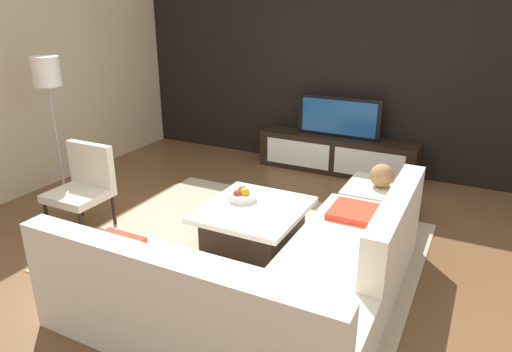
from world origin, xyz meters
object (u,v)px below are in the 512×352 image
(fruit_bowl, at_px, (242,195))
(decorative_ball, at_px, (382,176))
(floor_lamp, at_px, (48,82))
(coffee_table, at_px, (254,224))
(ottoman, at_px, (379,204))
(sectional_couch, at_px, (269,282))
(television, at_px, (339,117))
(accent_chair_near, at_px, (84,182))
(media_console, at_px, (337,154))

(fruit_bowl, relative_size, decorative_ball, 1.13)
(floor_lamp, xyz_separation_m, decorative_ball, (3.47, 1.09, -0.87))
(coffee_table, relative_size, ottoman, 1.46)
(sectional_couch, relative_size, ottoman, 3.45)
(fruit_bowl, bearing_deg, television, 82.76)
(floor_lamp, distance_m, fruit_bowl, 2.51)
(ottoman, xyz_separation_m, decorative_ball, (0.00, 0.00, 0.32))
(ottoman, relative_size, decorative_ball, 2.82)
(coffee_table, bearing_deg, floor_lamp, -178.44)
(accent_chair_near, distance_m, ottoman, 3.09)
(television, relative_size, ottoman, 1.61)
(sectional_couch, bearing_deg, ottoman, 79.31)
(media_console, height_order, ottoman, media_console)
(sectional_couch, height_order, decorative_ball, sectional_couch)
(coffee_table, bearing_deg, ottoman, 46.18)
(sectional_couch, distance_m, coffee_table, 1.12)
(ottoman, bearing_deg, sectional_couch, -100.69)
(fruit_bowl, height_order, decorative_ball, decorative_ball)
(decorative_ball, bearing_deg, television, 124.47)
(floor_lamp, bearing_deg, ottoman, 17.38)
(accent_chair_near, distance_m, floor_lamp, 1.25)
(television, bearing_deg, floor_lamp, -137.65)
(accent_chair_near, relative_size, ottoman, 1.24)
(television, bearing_deg, coffee_table, -92.49)
(coffee_table, height_order, fruit_bowl, fruit_bowl)
(decorative_ball, bearing_deg, floor_lamp, -162.62)
(ottoman, bearing_deg, accent_chair_near, -151.51)
(media_console, relative_size, floor_lamp, 1.28)
(sectional_couch, xyz_separation_m, ottoman, (0.37, 1.96, -0.08))
(accent_chair_near, height_order, fruit_bowl, accent_chair_near)
(coffee_table, bearing_deg, media_console, 87.51)
(television, bearing_deg, fruit_bowl, -97.24)
(television, height_order, fruit_bowl, television)
(coffee_table, bearing_deg, fruit_bowl, 150.90)
(media_console, height_order, coffee_table, media_console)
(sectional_couch, height_order, coffee_table, sectional_couch)
(ottoman, height_order, fruit_bowl, fruit_bowl)
(television, height_order, decorative_ball, television)
(ottoman, bearing_deg, coffee_table, -133.82)
(ottoman, xyz_separation_m, fruit_bowl, (-1.16, -0.92, 0.23))
(ottoman, relative_size, fruit_bowl, 2.50)
(accent_chair_near, xyz_separation_m, decorative_ball, (2.70, 1.47, 0.04))
(media_console, relative_size, ottoman, 3.06)
(coffee_table, height_order, accent_chair_near, accent_chair_near)
(media_console, xyz_separation_m, sectional_couch, (0.51, -3.23, 0.03))
(television, relative_size, floor_lamp, 0.67)
(television, distance_m, accent_chair_near, 3.31)
(media_console, distance_m, television, 0.52)
(sectional_couch, relative_size, fruit_bowl, 8.62)
(media_console, xyz_separation_m, ottoman, (0.88, -1.28, -0.05))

